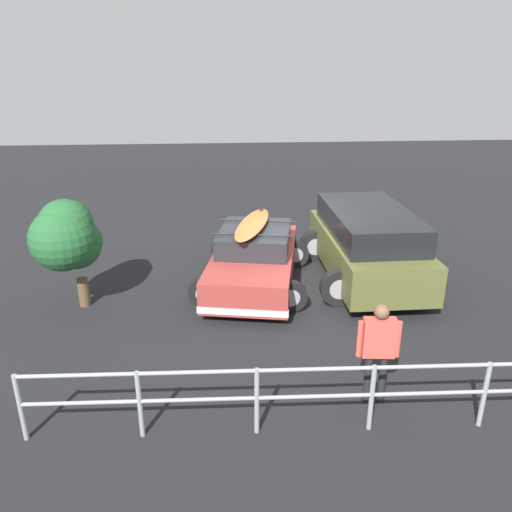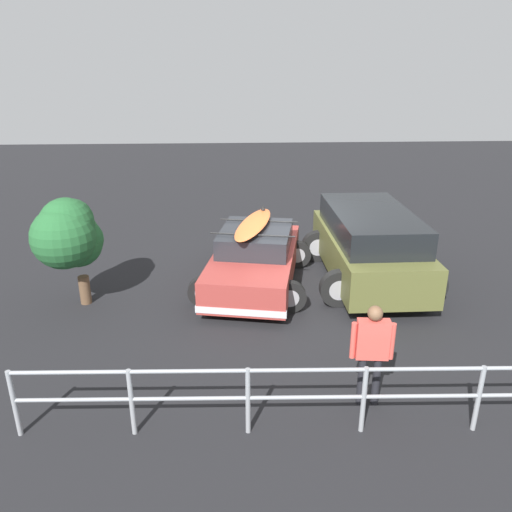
% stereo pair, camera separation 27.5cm
% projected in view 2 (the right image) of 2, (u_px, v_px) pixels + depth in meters
% --- Properties ---
extents(ground_plane, '(44.00, 44.00, 0.02)m').
position_uv_depth(ground_plane, '(288.00, 285.00, 11.56)').
color(ground_plane, black).
rests_on(ground_plane, ground).
extents(sedan_car, '(2.90, 4.23, 1.59)m').
position_uv_depth(sedan_car, '(255.00, 259.00, 11.37)').
color(sedan_car, '#9E3833').
rests_on(sedan_car, ground).
extents(suv_car, '(2.74, 4.50, 1.70)m').
position_uv_depth(suv_car, '(369.00, 244.00, 11.52)').
color(suv_car, brown).
rests_on(suv_car, ground).
extents(person_bystander, '(0.63, 0.23, 1.63)m').
position_uv_depth(person_bystander, '(372.00, 347.00, 7.20)').
color(person_bystander, black).
rests_on(person_bystander, ground).
extents(railing_fence, '(9.53, 0.38, 1.03)m').
position_uv_depth(railing_fence, '(365.00, 390.00, 6.74)').
color(railing_fence, gray).
rests_on(railing_fence, ground).
extents(bush_near_left, '(1.33, 1.56, 2.33)m').
position_uv_depth(bush_near_left, '(71.00, 235.00, 10.08)').
color(bush_near_left, brown).
rests_on(bush_near_left, ground).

